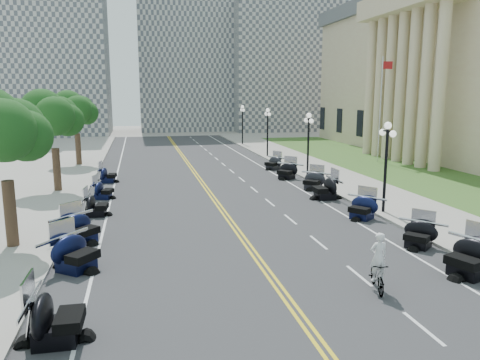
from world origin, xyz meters
TOP-DOWN VIEW (x-y plane):
  - ground at (0.00, 0.00)m, footprint 160.00×160.00m
  - road at (0.00, 10.00)m, footprint 16.00×90.00m
  - centerline_yellow_a at (-0.12, 10.00)m, footprint 0.12×90.00m
  - centerline_yellow_b at (0.12, 10.00)m, footprint 0.12×90.00m
  - edge_line_north at (6.40, 10.00)m, footprint 0.12×90.00m
  - edge_line_south at (-6.40, 10.00)m, footprint 0.12×90.00m
  - lane_dash_4 at (3.20, -8.00)m, footprint 0.12×2.00m
  - lane_dash_5 at (3.20, -4.00)m, footprint 0.12×2.00m
  - lane_dash_6 at (3.20, 0.00)m, footprint 0.12×2.00m
  - lane_dash_7 at (3.20, 4.00)m, footprint 0.12×2.00m
  - lane_dash_8 at (3.20, 8.00)m, footprint 0.12×2.00m
  - lane_dash_9 at (3.20, 12.00)m, footprint 0.12×2.00m
  - lane_dash_10 at (3.20, 16.00)m, footprint 0.12×2.00m
  - lane_dash_11 at (3.20, 20.00)m, footprint 0.12×2.00m
  - lane_dash_12 at (3.20, 24.00)m, footprint 0.12×2.00m
  - lane_dash_13 at (3.20, 28.00)m, footprint 0.12×2.00m
  - lane_dash_14 at (3.20, 32.00)m, footprint 0.12×2.00m
  - lane_dash_15 at (3.20, 36.00)m, footprint 0.12×2.00m
  - lane_dash_16 at (3.20, 40.00)m, footprint 0.12×2.00m
  - lane_dash_17 at (3.20, 44.00)m, footprint 0.12×2.00m
  - lane_dash_18 at (3.20, 48.00)m, footprint 0.12×2.00m
  - lane_dash_19 at (3.20, 52.00)m, footprint 0.12×2.00m
  - sidewalk_north at (10.50, 10.00)m, footprint 5.00×90.00m
  - sidewalk_south at (-10.50, 10.00)m, footprint 5.00×90.00m
  - lawn at (17.50, 18.00)m, footprint 9.00×60.00m
  - distant_block_a at (-18.00, 62.00)m, footprint 18.00×14.00m
  - distant_block_b at (4.00, 68.00)m, footprint 16.00×12.00m
  - distant_block_c at (22.00, 65.00)m, footprint 20.00×14.00m
  - street_lamp_2 at (8.60, 4.00)m, footprint 0.50×1.20m
  - street_lamp_3 at (8.60, 16.00)m, footprint 0.50×1.20m
  - street_lamp_4 at (8.60, 28.00)m, footprint 0.50×1.20m
  - street_lamp_5 at (8.60, 40.00)m, footprint 0.50×1.20m
  - flagpole at (18.00, 22.00)m, footprint 1.10×0.20m
  - tree_2 at (-10.00, 2.00)m, footprint 4.80×4.80m
  - tree_3 at (-10.00, 14.00)m, footprint 4.80×4.80m
  - tree_4 at (-10.00, 26.00)m, footprint 4.80×4.80m
  - motorcycle_n_4 at (7.09, -4.88)m, footprint 2.86×2.86m
  - motorcycle_n_5 at (7.18, -1.56)m, footprint 2.59×2.59m
  - motorcycle_n_6 at (6.96, 3.31)m, footprint 2.73×2.73m
  - motorcycle_n_7 at (6.88, 8.18)m, footprint 2.23×2.23m
  - motorcycle_n_8 at (7.24, 11.19)m, footprint 2.77×2.77m
  - motorcycle_n_9 at (6.70, 15.50)m, footprint 2.83×2.83m
  - motorcycle_n_10 at (6.93, 20.11)m, footprint 2.54×2.54m
  - motorcycle_s_4 at (-6.89, -6.55)m, footprint 2.26×2.26m
  - motorcycle_s_5 at (-7.02, -1.22)m, footprint 3.08×3.08m
  - motorcycle_s_6 at (-7.23, 2.25)m, footprint 2.94×2.94m
  - motorcycle_s_7 at (-6.93, 6.97)m, footprint 2.06×2.06m
  - motorcycle_s_8 at (-6.86, 11.28)m, footprint 2.15×2.15m
  - motorcycle_s_9 at (-6.90, 16.94)m, footprint 2.11×2.11m
  - bicycle at (3.19, -5.32)m, footprint 0.95×1.84m
  - cyclist_rider at (3.19, -5.32)m, footprint 0.62×0.41m

SIDE VIEW (x-z plane):
  - ground at x=0.00m, z-range 0.00..0.00m
  - road at x=0.00m, z-range 0.00..0.01m
  - centerline_yellow_a at x=-0.12m, z-range 0.01..0.01m
  - centerline_yellow_b at x=0.12m, z-range 0.01..0.01m
  - edge_line_north at x=6.40m, z-range 0.01..0.01m
  - edge_line_south at x=-6.40m, z-range 0.01..0.01m
  - lane_dash_4 at x=3.20m, z-range 0.01..0.01m
  - lane_dash_5 at x=3.20m, z-range 0.01..0.01m
  - lane_dash_6 at x=3.20m, z-range 0.01..0.01m
  - lane_dash_7 at x=3.20m, z-range 0.01..0.01m
  - lane_dash_8 at x=3.20m, z-range 0.01..0.01m
  - lane_dash_9 at x=3.20m, z-range 0.01..0.01m
  - lane_dash_10 at x=3.20m, z-range 0.01..0.01m
  - lane_dash_11 at x=3.20m, z-range 0.01..0.01m
  - lane_dash_12 at x=3.20m, z-range 0.01..0.01m
  - lane_dash_13 at x=3.20m, z-range 0.01..0.01m
  - lane_dash_14 at x=3.20m, z-range 0.01..0.01m
  - lane_dash_15 at x=3.20m, z-range 0.01..0.01m
  - lane_dash_16 at x=3.20m, z-range 0.01..0.01m
  - lane_dash_17 at x=3.20m, z-range 0.01..0.01m
  - lane_dash_18 at x=3.20m, z-range 0.01..0.01m
  - lane_dash_19 at x=3.20m, z-range 0.01..0.01m
  - lawn at x=17.50m, z-range 0.00..0.10m
  - sidewalk_north at x=10.50m, z-range 0.00..0.15m
  - sidewalk_south at x=-10.50m, z-range 0.00..0.15m
  - bicycle at x=3.19m, z-range 0.00..1.06m
  - motorcycle_s_8 at x=-6.86m, z-range 0.00..1.23m
  - motorcycle_n_5 at x=7.18m, z-range 0.00..1.29m
  - motorcycle_n_10 at x=6.93m, z-range 0.00..1.30m
  - motorcycle_s_9 at x=-6.90m, z-range 0.00..1.30m
  - motorcycle_s_7 at x=-6.93m, z-range 0.00..1.31m
  - motorcycle_n_6 at x=6.96m, z-range 0.00..1.36m
  - motorcycle_n_8 at x=7.24m, z-range 0.00..1.37m
  - motorcycle_n_9 at x=6.70m, z-range 0.00..1.40m
  - motorcycle_s_6 at x=-7.23m, z-range 0.00..1.45m
  - motorcycle_s_5 at x=-7.02m, z-range 0.00..1.54m
  - motorcycle_s_4 at x=-6.89m, z-range 0.00..1.55m
  - motorcycle_n_4 at x=7.09m, z-range 0.00..1.56m
  - motorcycle_n_7 at x=6.88m, z-range 0.00..1.56m
  - cyclist_rider at x=3.19m, z-range 1.06..2.76m
  - street_lamp_2 at x=8.60m, z-range 0.15..5.05m
  - street_lamp_3 at x=8.60m, z-range 0.15..5.05m
  - street_lamp_4 at x=8.60m, z-range 0.15..5.05m
  - street_lamp_5 at x=8.60m, z-range 0.15..5.05m
  - tree_2 at x=-10.00m, z-range 0.15..9.35m
  - tree_3 at x=-10.00m, z-range 0.15..9.35m
  - tree_4 at x=-10.00m, z-range 0.15..9.35m
  - flagpole at x=18.00m, z-range 0.00..10.00m
  - distant_block_c at x=22.00m, z-range 0.00..22.00m
  - distant_block_a at x=-18.00m, z-range 0.00..26.00m
  - distant_block_b at x=4.00m, z-range 0.00..30.00m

